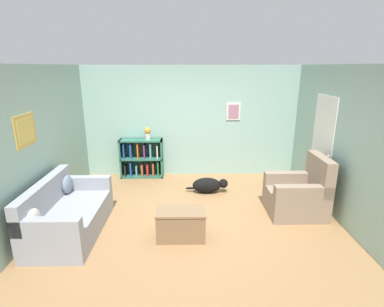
{
  "coord_description": "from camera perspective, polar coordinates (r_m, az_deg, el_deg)",
  "views": [
    {
      "loc": [
        -0.08,
        -4.79,
        2.57
      ],
      "look_at": [
        0.0,
        0.4,
        1.05
      ],
      "focal_mm": 28.0,
      "sensor_mm": 36.0,
      "label": 1
    }
  ],
  "objects": [
    {
      "name": "wall_right",
      "position": [
        5.62,
        27.02,
        1.4
      ],
      "size": [
        0.16,
        5.0,
        2.6
      ],
      "color": "#93BCB2",
      "rests_on": "ground_plane"
    },
    {
      "name": "vase",
      "position": [
        7.03,
        -8.44,
        3.92
      ],
      "size": [
        0.15,
        0.15,
        0.28
      ],
      "color": "silver",
      "rests_on": "bookshelf"
    },
    {
      "name": "wall_left",
      "position": [
        5.53,
        -27.38,
        1.22
      ],
      "size": [
        0.13,
        5.0,
        2.6
      ],
      "color": "#93BCB2",
      "rests_on": "ground_plane"
    },
    {
      "name": "wall_back",
      "position": [
        7.15,
        -0.21,
        6.1
      ],
      "size": [
        5.6,
        0.13,
        2.6
      ],
      "color": "#93BCB2",
      "rests_on": "ground_plane"
    },
    {
      "name": "coffee_table",
      "position": [
        4.72,
        -2.12,
        -13.11
      ],
      "size": [
        0.76,
        0.43,
        0.47
      ],
      "color": "#846647",
      "rests_on": "ground_plane"
    },
    {
      "name": "bookshelf",
      "position": [
        7.24,
        -9.5,
        -1.06
      ],
      "size": [
        1.0,
        0.31,
        0.92
      ],
      "color": "#2D6B56",
      "rests_on": "ground_plane"
    },
    {
      "name": "recliner_chair",
      "position": [
        5.72,
        19.76,
        -7.34
      ],
      "size": [
        0.96,
        0.84,
        1.07
      ],
      "color": "gray",
      "rests_on": "ground_plane"
    },
    {
      "name": "ground_plane",
      "position": [
        5.43,
        0.07,
        -11.9
      ],
      "size": [
        14.0,
        14.0,
        0.0
      ],
      "primitive_type": "plane",
      "color": "#997047"
    },
    {
      "name": "dog",
      "position": [
        6.32,
        3.15,
        -6.04
      ],
      "size": [
        0.89,
        0.29,
        0.33
      ],
      "color": "black",
      "rests_on": "ground_plane"
    },
    {
      "name": "couch",
      "position": [
        5.21,
        -22.7,
        -10.73
      ],
      "size": [
        0.9,
        1.72,
        0.86
      ],
      "color": "#9399A3",
      "rests_on": "ground_plane"
    }
  ]
}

